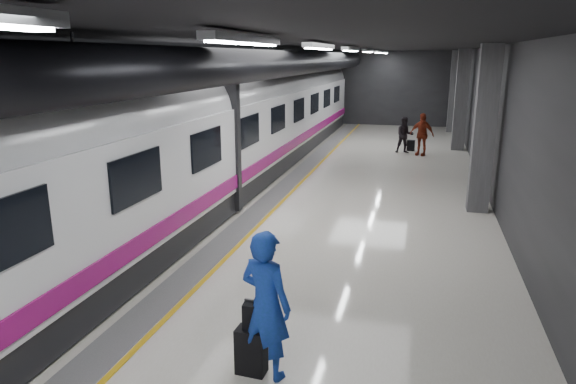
% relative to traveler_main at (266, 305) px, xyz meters
% --- Properties ---
extents(ground, '(40.00, 40.00, 0.00)m').
position_rel_traveler_main_xyz_m(ground, '(-1.09, 6.82, -1.03)').
color(ground, silver).
rests_on(ground, ground).
extents(platform_hall, '(10.02, 40.02, 4.51)m').
position_rel_traveler_main_xyz_m(platform_hall, '(-1.38, 7.78, 2.51)').
color(platform_hall, black).
rests_on(platform_hall, ground).
extents(train, '(3.05, 38.00, 4.05)m').
position_rel_traveler_main_xyz_m(train, '(-4.34, 6.82, 1.04)').
color(train, black).
rests_on(train, ground).
extents(traveler_main, '(0.87, 0.71, 2.05)m').
position_rel_traveler_main_xyz_m(traveler_main, '(0.00, 0.00, 0.00)').
color(traveler_main, '#1733B2').
rests_on(traveler_main, ground).
extents(suitcase_main, '(0.41, 0.28, 0.65)m').
position_rel_traveler_main_xyz_m(suitcase_main, '(-0.21, -0.03, -0.70)').
color(suitcase_main, black).
rests_on(suitcase_main, ground).
extents(shoulder_bag, '(0.28, 0.16, 0.36)m').
position_rel_traveler_main_xyz_m(shoulder_bag, '(-0.18, -0.01, -0.19)').
color(shoulder_bag, black).
rests_on(shoulder_bag, suitcase_main).
extents(traveler_far_a, '(0.88, 0.75, 1.59)m').
position_rel_traveler_main_xyz_m(traveler_far_a, '(1.11, 17.32, -0.23)').
color(traveler_far_a, black).
rests_on(traveler_far_a, ground).
extents(traveler_far_b, '(1.16, 0.81, 1.83)m').
position_rel_traveler_main_xyz_m(traveler_far_b, '(1.84, 16.95, -0.11)').
color(traveler_far_b, maroon).
rests_on(traveler_far_b, ground).
extents(suitcase_far, '(0.36, 0.26, 0.49)m').
position_rel_traveler_main_xyz_m(suitcase_far, '(1.39, 17.92, -0.78)').
color(suitcase_far, black).
rests_on(suitcase_far, ground).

